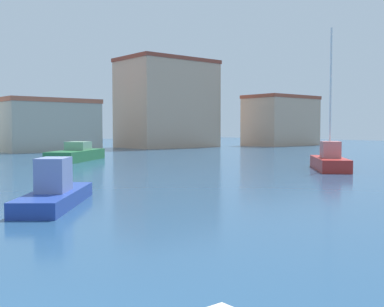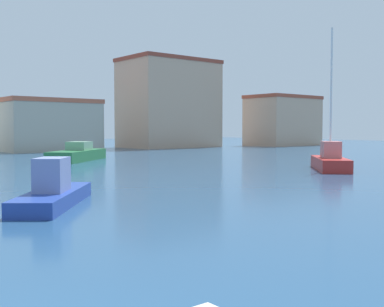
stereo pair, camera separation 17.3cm
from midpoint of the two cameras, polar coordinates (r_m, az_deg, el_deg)
name	(u,v)px [view 1 (the left image)]	position (r m, az deg, el deg)	size (l,w,h in m)	color
water	(129,172)	(29.40, -7.72, -2.17)	(160.00, 160.00, 0.00)	navy
sailboat_red_inner_mooring	(330,160)	(31.64, 15.95, -0.77)	(5.35, 5.19, 8.97)	#B22823
motorboat_green_distant_north	(77,154)	(39.98, -13.71, -0.08)	(6.98, 6.52, 1.55)	#28703D
motorboat_blue_far_left	(55,192)	(17.04, -16.31, -4.40)	(4.51, 5.08, 1.66)	#233D93
harbor_office	(49,125)	(57.36, -16.76, 3.28)	(10.71, 6.05, 6.00)	#B2A893
waterfront_apartments	(167,103)	(66.59, -3.04, 5.98)	(12.74, 8.48, 12.11)	tan
yacht_club	(281,121)	(74.13, 10.49, 3.87)	(10.97, 6.79, 7.55)	tan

